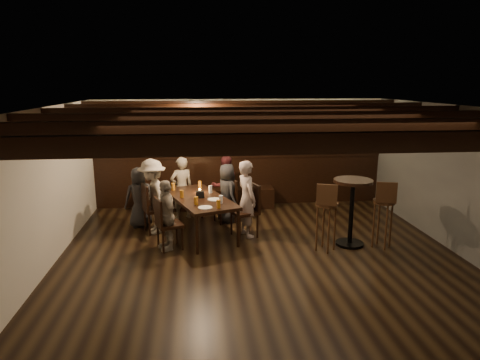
{
  "coord_description": "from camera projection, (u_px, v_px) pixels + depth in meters",
  "views": [
    {
      "loc": [
        -1.01,
        -6.03,
        2.76
      ],
      "look_at": [
        -0.24,
        1.3,
        1.07
      ],
      "focal_mm": 32.0,
      "sensor_mm": 36.0,
      "label": 1
    }
  ],
  "objects": [
    {
      "name": "person_right_near",
      "position": [
        227.0,
        193.0,
        8.55
      ],
      "size": [
        0.55,
        0.67,
        1.19
      ],
      "primitive_type": "imported",
      "rotation": [
        0.0,
        0.0,
        1.91
      ],
      "color": "#262628",
      "rests_on": "floor"
    },
    {
      "name": "pint_d",
      "position": [
        210.0,
        189.0,
        8.1
      ],
      "size": [
        0.07,
        0.07,
        0.14
      ],
      "primitive_type": "cylinder",
      "color": "silver",
      "rests_on": "dining_table"
    },
    {
      "name": "pint_a",
      "position": [
        173.0,
        187.0,
        8.3
      ],
      "size": [
        0.07,
        0.07,
        0.14
      ],
      "primitive_type": "cylinder",
      "color": "#BF7219",
      "rests_on": "dining_table"
    },
    {
      "name": "pint_c",
      "position": [
        182.0,
        194.0,
        7.76
      ],
      "size": [
        0.07,
        0.07,
        0.14
      ],
      "primitive_type": "cylinder",
      "color": "#BF7219",
      "rests_on": "dining_table"
    },
    {
      "name": "person_bench_centre",
      "position": [
        182.0,
        188.0,
        8.75
      ],
      "size": [
        0.55,
        0.45,
        1.29
      ],
      "primitive_type": "imported",
      "rotation": [
        0.0,
        0.0,
        3.48
      ],
      "color": "gray",
      "rests_on": "floor"
    },
    {
      "name": "chair_right_near",
      "position": [
        226.0,
        209.0,
        8.61
      ],
      "size": [
        0.5,
        0.5,
        0.87
      ],
      "rotation": [
        0.0,
        0.0,
        1.91
      ],
      "color": "black",
      "rests_on": "floor"
    },
    {
      "name": "person_bench_right",
      "position": [
        225.0,
        186.0,
        9.0
      ],
      "size": [
        0.74,
        0.65,
        1.26
      ],
      "primitive_type": "imported",
      "rotation": [
        0.0,
        0.0,
        3.48
      ],
      "color": "#511B1F",
      "rests_on": "floor"
    },
    {
      "name": "chair_left_far",
      "position": [
        169.0,
        233.0,
        7.22
      ],
      "size": [
        0.52,
        0.52,
        0.89
      ],
      "rotation": [
        0.0,
        0.0,
        -1.23
      ],
      "color": "black",
      "rests_on": "floor"
    },
    {
      "name": "pint_g",
      "position": [
        218.0,
        204.0,
        7.11
      ],
      "size": [
        0.07,
        0.07,
        0.14
      ],
      "primitive_type": "cylinder",
      "color": "#BF7219",
      "rests_on": "dining_table"
    },
    {
      "name": "bar_stool_left",
      "position": [
        326.0,
        226.0,
        7.09
      ],
      "size": [
        0.41,
        0.42,
        1.18
      ],
      "rotation": [
        0.0,
        0.0,
        -0.36
      ],
      "color": "#3A2712",
      "rests_on": "floor"
    },
    {
      "name": "pint_e",
      "position": [
        196.0,
        201.0,
        7.31
      ],
      "size": [
        0.07,
        0.07,
        0.14
      ],
      "primitive_type": "cylinder",
      "color": "#BF7219",
      "rests_on": "dining_table"
    },
    {
      "name": "person_left_near",
      "position": [
        153.0,
        196.0,
        7.9
      ],
      "size": [
        0.79,
        1.03,
        1.4
      ],
      "primitive_type": "imported",
      "rotation": [
        0.0,
        0.0,
        -1.23
      ],
      "color": "#AEA493",
      "rests_on": "floor"
    },
    {
      "name": "dining_table",
      "position": [
        199.0,
        200.0,
        7.83
      ],
      "size": [
        1.43,
        2.07,
        0.71
      ],
      "rotation": [
        0.0,
        0.0,
        0.34
      ],
      "color": "black",
      "rests_on": "floor"
    },
    {
      "name": "pint_f",
      "position": [
        221.0,
        199.0,
        7.4
      ],
      "size": [
        0.07,
        0.07,
        0.14
      ],
      "primitive_type": "cylinder",
      "color": "silver",
      "rests_on": "dining_table"
    },
    {
      "name": "candle",
      "position": [
        200.0,
        191.0,
        8.12
      ],
      "size": [
        0.05,
        0.05,
        0.05
      ],
      "primitive_type": "cylinder",
      "color": "beige",
      "rests_on": "dining_table"
    },
    {
      "name": "bar_stool_right",
      "position": [
        383.0,
        223.0,
        7.24
      ],
      "size": [
        0.4,
        0.42,
        1.18
      ],
      "rotation": [
        0.0,
        0.0,
        -0.29
      ],
      "color": "#3A2712",
      "rests_on": "floor"
    },
    {
      "name": "chair_left_near",
      "position": [
        155.0,
        218.0,
        8.0
      ],
      "size": [
        0.54,
        0.54,
        0.93
      ],
      "rotation": [
        0.0,
        0.0,
        -1.23
      ],
      "color": "black",
      "rests_on": "floor"
    },
    {
      "name": "condiment_caddy",
      "position": [
        200.0,
        195.0,
        7.76
      ],
      "size": [
        0.15,
        0.1,
        0.12
      ],
      "primitive_type": "cube",
      "color": "black",
      "rests_on": "dining_table"
    },
    {
      "name": "room",
      "position": [
        233.0,
        170.0,
        8.45
      ],
      "size": [
        7.0,
        7.0,
        7.0
      ],
      "color": "black",
      "rests_on": "ground"
    },
    {
      "name": "plate_near",
      "position": [
        205.0,
        208.0,
        7.13
      ],
      "size": [
        0.24,
        0.24,
        0.01
      ],
      "primitive_type": "cylinder",
      "color": "white",
      "rests_on": "dining_table"
    },
    {
      "name": "person_bench_left",
      "position": [
        140.0,
        197.0,
        8.26
      ],
      "size": [
        0.67,
        0.55,
        1.18
      ],
      "primitive_type": "imported",
      "rotation": [
        0.0,
        0.0,
        3.48
      ],
      "color": "#272729",
      "rests_on": "floor"
    },
    {
      "name": "pint_b",
      "position": [
        200.0,
        184.0,
        8.47
      ],
      "size": [
        0.07,
        0.07,
        0.14
      ],
      "primitive_type": "cylinder",
      "color": "#BF7219",
      "rests_on": "dining_table"
    },
    {
      "name": "person_right_far",
      "position": [
        247.0,
        199.0,
        7.73
      ],
      "size": [
        0.49,
        0.59,
        1.4
      ],
      "primitive_type": "imported",
      "rotation": [
        0.0,
        0.0,
        1.91
      ],
      "color": "#AB9791",
      "rests_on": "floor"
    },
    {
      "name": "high_top_table",
      "position": [
        352.0,
        202.0,
        7.27
      ],
      "size": [
        0.66,
        0.66,
        1.16
      ],
      "color": "black",
      "rests_on": "floor"
    },
    {
      "name": "plate_far",
      "position": [
        215.0,
        200.0,
        7.62
      ],
      "size": [
        0.24,
        0.24,
        0.01
      ],
      "primitive_type": "cylinder",
      "color": "white",
      "rests_on": "dining_table"
    },
    {
      "name": "person_left_far",
      "position": [
        166.0,
        215.0,
        7.13
      ],
      "size": [
        0.51,
        0.76,
        1.2
      ],
      "primitive_type": "imported",
      "rotation": [
        0.0,
        0.0,
        -1.23
      ],
      "color": "gray",
      "rests_on": "floor"
    },
    {
      "name": "chair_right_far",
      "position": [
        245.0,
        220.0,
        7.81
      ],
      "size": [
        0.56,
        0.56,
        0.97
      ],
      "rotation": [
        0.0,
        0.0,
        1.91
      ],
      "color": "black",
      "rests_on": "floor"
    }
  ]
}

